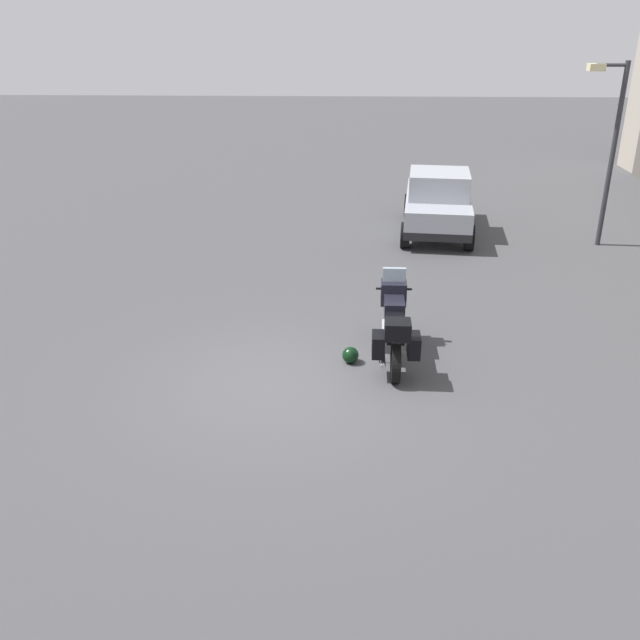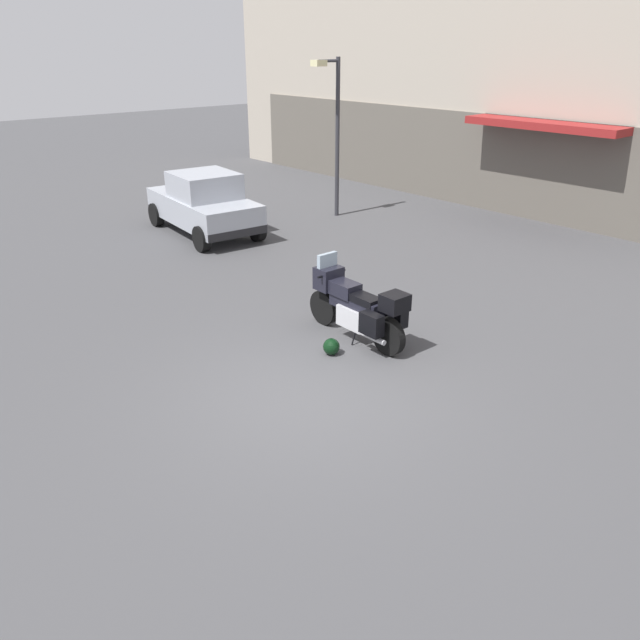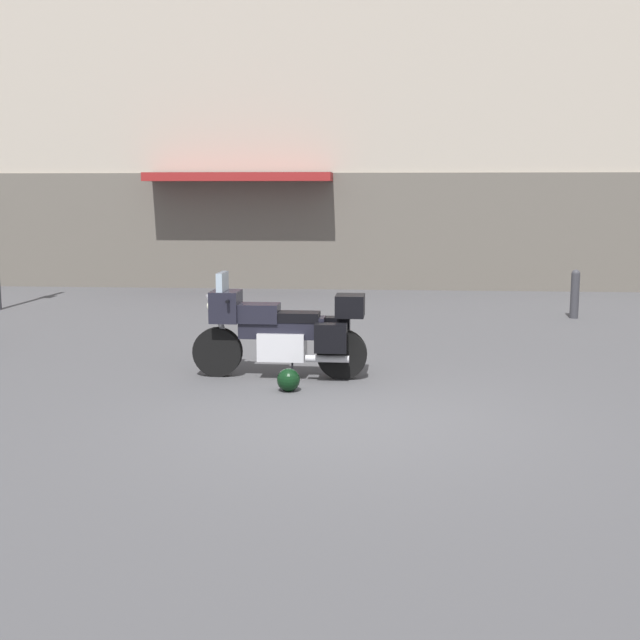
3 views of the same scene
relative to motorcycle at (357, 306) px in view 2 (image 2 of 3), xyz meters
The scene contains 5 objects.
ground_plane 2.18m from the motorcycle, 63.02° to the right, with size 80.00×80.00×0.00m, color #424244.
motorcycle is the anchor object (origin of this frame).
helmet 0.88m from the motorcycle, 77.79° to the right, with size 0.28×0.28×0.28m, color black.
car_hatchback_near 7.57m from the motorcycle, 167.85° to the left, with size 3.99×2.15×1.64m.
streetlamp_curbside 8.68m from the motorcycle, 140.24° to the left, with size 0.28×0.94×4.37m.
Camera 2 is at (6.02, -5.12, 4.71)m, focal length 35.26 mm.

